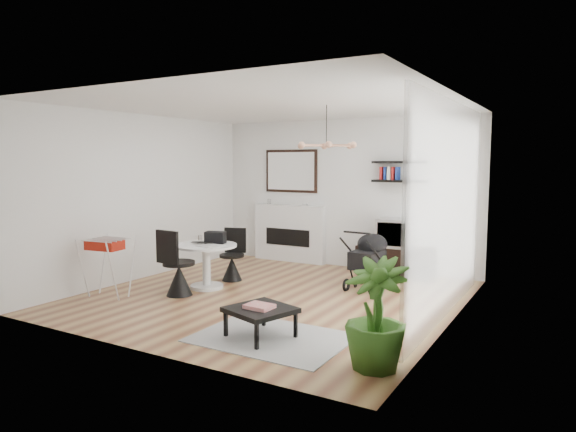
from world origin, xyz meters
The scene contains 25 objects.
floor centered at (0.00, 0.00, 0.00)m, with size 5.00×5.00×0.00m, color brown.
ceiling centered at (0.00, 0.00, 2.70)m, with size 5.00×5.00×0.00m, color white.
wall_back centered at (0.00, 2.50, 1.35)m, with size 5.00×5.00×0.00m, color white.
wall_left centered at (-2.50, 0.00, 1.35)m, with size 5.00×5.00×0.00m, color white.
wall_right centered at (2.50, 0.00, 1.35)m, with size 5.00×5.00×0.00m, color white.
sheer_curtain centered at (2.40, 0.20, 1.35)m, with size 0.04×3.60×2.60m, color white.
fireplace centered at (-1.10, 2.42, 0.69)m, with size 1.50×0.17×2.16m.
shelf_lower centered at (1.07, 2.37, 1.60)m, with size 0.90×0.25×0.04m, color black.
shelf_upper centered at (1.07, 2.37, 1.92)m, with size 0.90×0.25×0.04m, color black.
pendant_lamp centered at (0.70, 0.30, 2.15)m, with size 0.90×0.90×0.10m, color tan, non-canonical shape.
tv_console centered at (1.07, 2.26, 0.24)m, with size 1.29×0.45×0.48m, color black.
crt_tv centered at (1.07, 2.26, 0.73)m, with size 0.56×0.49×0.49m.
dining_table centered at (-1.12, -0.09, 0.45)m, with size 0.93×0.93×0.68m.
laptop centered at (-1.19, -0.11, 0.69)m, with size 0.35×0.22×0.03m, color black.
black_bag centered at (-1.07, 0.07, 0.77)m, with size 0.30×0.18×0.18m, color black.
newspaper centered at (-0.95, -0.18, 0.68)m, with size 0.36×0.29×0.01m, color beige.
drinking_glass centered at (-1.36, 0.05, 0.73)m, with size 0.06×0.06×0.11m, color white.
chair_far centered at (-1.10, 0.54, 0.27)m, with size 0.43×0.45×0.84m.
chair_near centered at (-1.20, -0.64, 0.31)m, with size 0.46×0.48×0.97m.
drying_rack centered at (-2.02, -1.18, 0.45)m, with size 0.63×0.60×0.85m.
stroller centered at (1.03, 1.13, 0.40)m, with size 0.52×0.79×0.94m.
rug centered at (0.92, -1.51, 0.01)m, with size 1.64×1.18×0.01m, color gray.
coffee_table centered at (0.81, -1.54, 0.30)m, with size 0.80×0.80×0.33m.
magazines centered at (0.81, -1.57, 0.36)m, with size 0.29×0.23×0.04m, color red.
potted_plant centered at (2.20, -1.73, 0.52)m, with size 0.59×0.59×1.05m, color #305F1B.
Camera 1 is at (3.80, -6.13, 1.92)m, focal length 32.00 mm.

